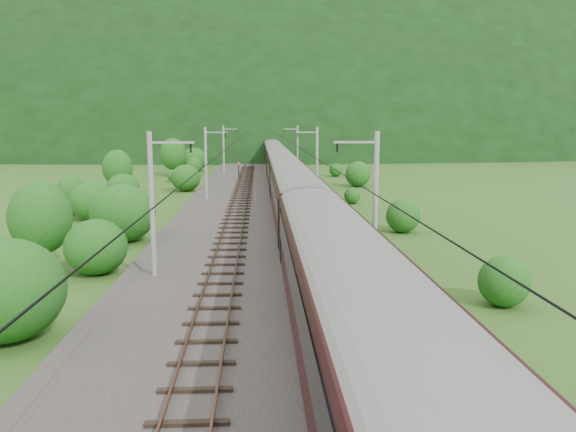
{
  "coord_description": "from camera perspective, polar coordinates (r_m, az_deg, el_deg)",
  "views": [
    {
      "loc": [
        -0.31,
        -30.81,
        8.76
      ],
      "look_at": [
        1.6,
        6.08,
        2.6
      ],
      "focal_mm": 35.0,
      "sensor_mm": 36.0,
      "label": 1
    }
  ],
  "objects": [
    {
      "name": "ground",
      "position": [
        32.03,
        -2.31,
        -6.41
      ],
      "size": [
        600.0,
        600.0,
        0.0
      ],
      "primitive_type": "plane",
      "color": "#34591B",
      "rests_on": "ground"
    },
    {
      "name": "railbed",
      "position": [
        41.71,
        -2.48,
        -2.45
      ],
      "size": [
        14.0,
        220.0,
        0.3
      ],
      "primitive_type": "cube",
      "color": "#38332D",
      "rests_on": "ground"
    },
    {
      "name": "track_left",
      "position": [
        41.71,
        -5.78,
        -2.18
      ],
      "size": [
        2.4,
        220.0,
        0.27
      ],
      "color": "brown",
      "rests_on": "railbed"
    },
    {
      "name": "track_right",
      "position": [
        41.75,
        0.82,
        -2.13
      ],
      "size": [
        2.4,
        220.0,
        0.27
      ],
      "color": "brown",
      "rests_on": "railbed"
    },
    {
      "name": "catenary_left",
      "position": [
        63.22,
        -8.27,
        5.51
      ],
      "size": [
        2.54,
        192.28,
        8.0
      ],
      "color": "gray",
      "rests_on": "railbed"
    },
    {
      "name": "catenary_right",
      "position": [
        63.28,
        2.89,
        5.6
      ],
      "size": [
        2.54,
        192.28,
        8.0
      ],
      "color": "gray",
      "rests_on": "railbed"
    },
    {
      "name": "overhead_wires",
      "position": [
        40.84,
        -2.55,
        7.13
      ],
      "size": [
        4.83,
        198.0,
        0.03
      ],
      "color": "black",
      "rests_on": "ground"
    },
    {
      "name": "mountain_main",
      "position": [
        290.94,
        -2.92,
        7.73
      ],
      "size": [
        504.0,
        360.0,
        244.0
      ],
      "primitive_type": "ellipsoid",
      "color": "black",
      "rests_on": "ground"
    },
    {
      "name": "mountain_ridge",
      "position": [
        351.91,
        -23.04,
        7.29
      ],
      "size": [
        336.0,
        280.0,
        132.0
      ],
      "primitive_type": "ellipsoid",
      "color": "black",
      "rests_on": "ground"
    },
    {
      "name": "train",
      "position": [
        67.71,
        -0.66,
        5.32
      ],
      "size": [
        3.3,
        183.01,
        5.76
      ],
      "color": "black",
      "rests_on": "ground"
    },
    {
      "name": "hazard_post_near",
      "position": [
        59.41,
        -3.33,
        1.91
      ],
      "size": [
        0.14,
        0.14,
        1.33
      ],
      "primitive_type": "cylinder",
      "color": "red",
      "rests_on": "railbed"
    },
    {
      "name": "hazard_post_far",
      "position": [
        94.18,
        -2.31,
        4.7
      ],
      "size": [
        0.14,
        0.14,
        1.3
      ],
      "primitive_type": "cylinder",
      "color": "red",
      "rests_on": "railbed"
    },
    {
      "name": "signal",
      "position": [
        86.2,
        -5.04,
        4.75
      ],
      "size": [
        0.27,
        0.27,
        2.42
      ],
      "color": "black",
      "rests_on": "railbed"
    },
    {
      "name": "vegetation_left",
      "position": [
        53.14,
        -16.54,
        2.15
      ],
      "size": [
        12.14,
        148.06,
        6.48
      ],
      "color": "#185115",
      "rests_on": "ground"
    },
    {
      "name": "vegetation_right",
      "position": [
        54.83,
        10.09,
        1.46
      ],
      "size": [
        6.12,
        101.0,
        3.16
      ],
      "color": "#185115",
      "rests_on": "ground"
    }
  ]
}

